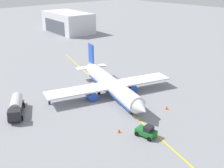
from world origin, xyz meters
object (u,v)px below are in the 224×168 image
at_px(airplane, 111,85).
at_px(safety_cone_nose, 119,131).
at_px(fuel_tanker, 16,106).
at_px(refueling_worker, 49,101).
at_px(pushback_tug, 147,131).
at_px(safety_cone_wingtip, 167,108).

xyz_separation_m(airplane, safety_cone_nose, (13.44, -10.28, -2.24)).
distance_m(fuel_tanker, refueling_worker, 7.36).
relative_size(pushback_tug, safety_cone_wingtip, 5.15).
distance_m(airplane, refueling_worker, 14.78).
xyz_separation_m(fuel_tanker, pushback_tug, (23.80, 13.37, -0.71)).
distance_m(fuel_tanker, safety_cone_nose, 22.30).
distance_m(airplane, safety_cone_nose, 17.07).
distance_m(pushback_tug, safety_cone_wingtip, 12.01).
relative_size(fuel_tanker, pushback_tug, 2.53).
xyz_separation_m(pushback_tug, safety_cone_nose, (-4.25, -2.74, -0.64)).
bearing_deg(refueling_worker, fuel_tanker, -95.72).
bearing_deg(refueling_worker, airplane, 68.49).
bearing_deg(pushback_tug, airplane, 156.90).
xyz_separation_m(refueling_worker, safety_cone_wingtip, (18.98, 17.38, -0.45)).
relative_size(airplane, pushback_tug, 8.16).
height_order(fuel_tanker, safety_cone_nose, fuel_tanker).
distance_m(refueling_worker, safety_cone_nose, 19.13).
relative_size(safety_cone_nose, safety_cone_wingtip, 0.98).
xyz_separation_m(safety_cone_nose, safety_cone_wingtip, (0.16, 14.01, 0.01)).
bearing_deg(pushback_tug, safety_cone_nose, -147.22).
height_order(airplane, fuel_tanker, airplane).
distance_m(fuel_tanker, pushback_tug, 27.31).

